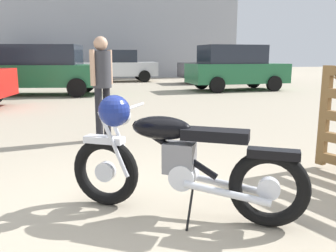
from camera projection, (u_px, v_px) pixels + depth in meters
The scene contains 9 objects.
ground_plane at pixel (137, 219), 3.01m from camera, with size 80.00×80.00×0.00m, color tan.
vintage_motorcycle at pixel (175, 160), 2.99m from camera, with size 1.92×1.01×1.07m.
bystander at pixel (102, 78), 5.63m from camera, with size 0.34×0.36×1.66m.
white_estate_far at pixel (235, 67), 14.14m from camera, with size 4.06×2.17×1.78m.
red_hatchback_near at pixel (35, 68), 12.44m from camera, with size 4.85×2.32×1.74m.
silver_sedan_mid at pixel (222, 66), 17.94m from camera, with size 4.33×2.20×1.67m.
blue_hatchback_right at pixel (117, 66), 19.02m from camera, with size 4.30×2.13×1.67m.
dark_sedan_left at pixel (23, 66), 19.52m from camera, with size 4.36×2.27×1.67m.
industrial_building at pixel (112, 24), 28.27m from camera, with size 16.27×14.42×17.22m.
Camera 1 is at (-0.16, -2.81, 1.36)m, focal length 37.93 mm.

